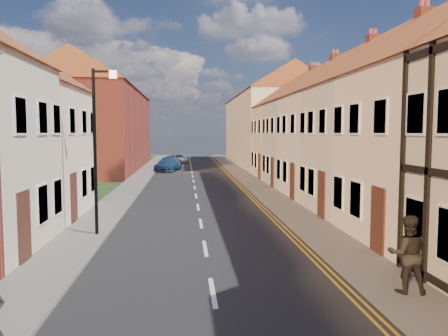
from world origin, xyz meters
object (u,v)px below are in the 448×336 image
object	(u,v)px
lamppost	(97,141)
car_far	(168,164)
pedestrian_right	(407,254)
car_distant	(178,159)

from	to	relation	value
lamppost	car_far	distance (m)	27.75
car_far	pedestrian_right	bearing A→B (deg)	-65.81
lamppost	car_distant	distance (m)	39.15
pedestrian_right	lamppost	bearing A→B (deg)	-27.08
car_distant	pedestrian_right	bearing A→B (deg)	-92.28
lamppost	pedestrian_right	bearing A→B (deg)	-38.78
car_far	car_distant	world-z (taller)	car_far
lamppost	car_distant	world-z (taller)	lamppost
car_distant	pedestrian_right	distance (m)	46.03
pedestrian_right	car_far	bearing A→B (deg)	-67.06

